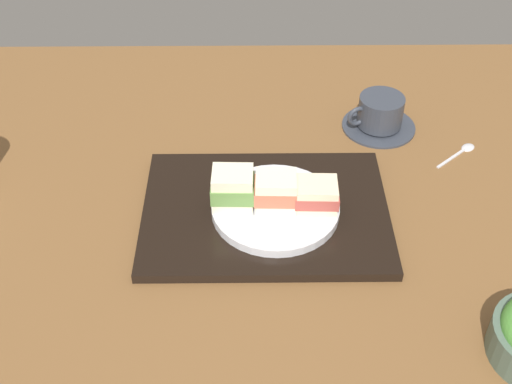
{
  "coord_description": "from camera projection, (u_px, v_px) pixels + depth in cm",
  "views": [
    {
      "loc": [
        2.78,
        -82.08,
        72.57
      ],
      "look_at": [
        3.53,
        -4.68,
        5.0
      ],
      "focal_mm": 47.09,
      "sensor_mm": 36.0,
      "label": 1
    }
  ],
  "objects": [
    {
      "name": "coffee_cup",
      "position": [
        380.0,
        114.0,
        1.22
      ],
      "size": [
        13.48,
        13.48,
        6.44
      ],
      "color": "#333842",
      "rests_on": "ground_plane"
    },
    {
      "name": "sandwich_middle",
      "position": [
        276.0,
        191.0,
        1.02
      ],
      "size": [
        6.72,
        5.33,
        5.55
      ],
      "color": "#EFE5C1",
      "rests_on": "sandwich_plate"
    },
    {
      "name": "ground_plane",
      "position": [
        234.0,
        203.0,
        1.11
      ],
      "size": [
        140.0,
        100.0,
        3.0
      ],
      "primitive_type": "cube",
      "color": "brown"
    },
    {
      "name": "sandwich_far",
      "position": [
        317.0,
        195.0,
        1.02
      ],
      "size": [
        6.74,
        5.39,
        4.49
      ],
      "color": "beige",
      "rests_on": "sandwich_plate"
    },
    {
      "name": "sandwich_plate",
      "position": [
        275.0,
        208.0,
        1.04
      ],
      "size": [
        19.88,
        19.88,
        1.43
      ],
      "primitive_type": "cylinder",
      "color": "silver",
      "rests_on": "serving_tray"
    },
    {
      "name": "serving_tray",
      "position": [
        266.0,
        212.0,
        1.06
      ],
      "size": [
        38.47,
        28.04,
        1.57
      ],
      "primitive_type": "cube",
      "color": "black",
      "rests_on": "ground_plane"
    },
    {
      "name": "teaspoon",
      "position": [
        463.0,
        149.0,
        1.18
      ],
      "size": [
        8.52,
        7.57,
        0.8
      ],
      "color": "silver",
      "rests_on": "ground_plane"
    },
    {
      "name": "sandwich_near",
      "position": [
        235.0,
        189.0,
        1.02
      ],
      "size": [
        6.65,
        5.63,
        6.19
      ],
      "color": "#EFE5C1",
      "rests_on": "sandwich_plate"
    }
  ]
}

